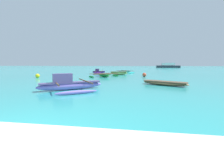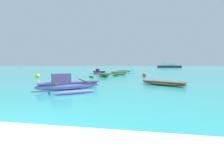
# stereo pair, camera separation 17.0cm
# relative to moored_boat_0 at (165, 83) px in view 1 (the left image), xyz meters

# --- Properties ---
(moored_boat_0) EXTENTS (3.30, 2.28, 0.31)m
(moored_boat_0) POSITION_rel_moored_boat_0_xyz_m (0.00, 0.00, 0.00)
(moored_boat_0) COLOR #9F6D44
(moored_boat_0) RESTS_ON ground_plane
(moored_boat_1) EXTENTS (3.69, 3.95, 1.01)m
(moored_boat_1) POSITION_rel_moored_boat_0_xyz_m (-6.17, -2.90, 0.16)
(moored_boat_1) COLOR #8A6DD0
(moored_boat_1) RESTS_ON ground_plane
(moored_boat_2) EXTENTS (2.53, 0.70, 0.49)m
(moored_boat_2) POSITION_rel_moored_boat_0_xyz_m (-4.51, 10.26, 0.10)
(moored_boat_2) COLOR #9FBB63
(moored_boat_2) RESTS_ON ground_plane
(moored_boat_3) EXTENTS (3.62, 3.45, 0.42)m
(moored_boat_3) POSITION_rel_moored_boat_0_xyz_m (-5.96, 6.56, 0.03)
(moored_boat_3) COLOR #169335
(moored_boat_3) RESTS_ON ground_plane
(moored_boat_4) EXTENTS (3.65, 3.53, 0.39)m
(moored_boat_4) POSITION_rel_moored_boat_0_xyz_m (-3.91, 15.62, 0.01)
(moored_boat_4) COLOR #25C1BA
(moored_boat_4) RESTS_ON ground_plane
(moored_boat_5) EXTENTS (2.35, 4.15, 0.74)m
(moored_boat_5) POSITION_rel_moored_boat_0_xyz_m (-8.46, 14.16, 0.07)
(moored_boat_5) COLOR #732A8E
(moored_boat_5) RESTS_ON ground_plane
(mooring_buoy_0) EXTENTS (0.46, 0.46, 0.46)m
(mooring_buoy_0) POSITION_rel_moored_boat_0_xyz_m (-9.74, 2.92, 0.05)
(mooring_buoy_0) COLOR #E54C2D
(mooring_buoy_0) RESTS_ON ground_plane
(mooring_buoy_1) EXTENTS (0.47, 0.47, 0.47)m
(mooring_buoy_1) POSITION_rel_moored_boat_0_xyz_m (-13.25, 4.15, 0.06)
(mooring_buoy_1) COLOR yellow
(mooring_buoy_1) RESTS_ON ground_plane
(mooring_buoy_2) EXTENTS (0.50, 0.50, 0.50)m
(mooring_buoy_2) POSITION_rel_moored_boat_0_xyz_m (-1.01, 7.33, 0.07)
(mooring_buoy_2) COLOR #E54C2D
(mooring_buoy_2) RESTS_ON ground_plane
(distant_ferry) EXTENTS (9.59, 2.11, 2.11)m
(distant_ferry) POSITION_rel_moored_boat_0_xyz_m (12.20, 55.85, 0.68)
(distant_ferry) COLOR #2D333D
(distant_ferry) RESTS_ON ground_plane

